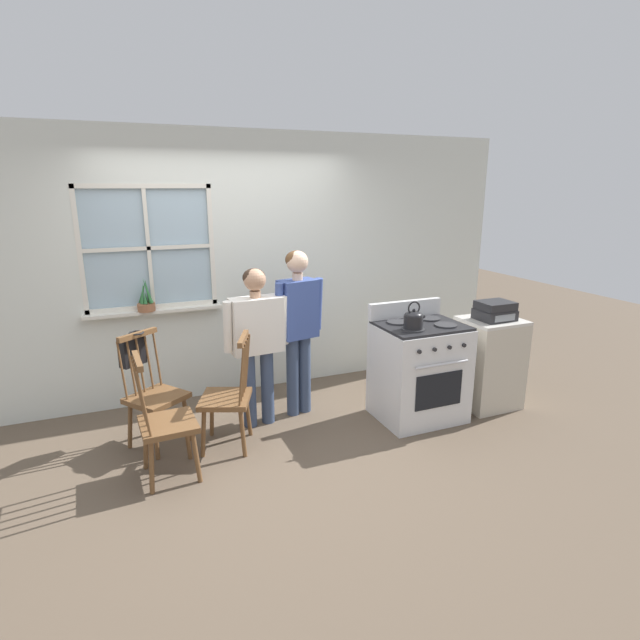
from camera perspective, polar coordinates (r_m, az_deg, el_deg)
The scene contains 13 objects.
ground_plane at distance 4.37m, azimuth -5.65°, elevation -14.56°, with size 16.00×16.00×0.00m, color brown.
wall_back at distance 5.23m, azimuth -10.07°, elevation 5.81°, with size 6.40×0.16×2.70m.
chair_by_window at distance 4.48m, azimuth -18.36°, elevation -8.29°, with size 0.57×0.57×0.98m.
chair_near_wall at distance 3.98m, azimuth -17.31°, elevation -11.26°, with size 0.43×0.44×0.98m.
chair_center_cluster at distance 4.29m, azimuth -10.47°, elevation -8.77°, with size 0.53×0.54×0.98m.
person_elderly_left at distance 4.49m, azimuth -7.27°, elevation -1.44°, with size 0.62×0.25×1.47m.
person_teen_center at distance 4.67m, azimuth -2.53°, elevation 0.21°, with size 0.51×0.27×1.59m.
stove at distance 4.82m, azimuth 11.22°, elevation -5.65°, with size 0.78×0.68×1.08m.
kettle at distance 4.46m, azimuth 10.64°, elevation 0.11°, with size 0.21×0.17×0.25m.
potted_plant at distance 5.08m, azimuth -19.28°, elevation 2.02°, with size 0.17×0.17×0.33m.
handbag at distance 4.53m, azimuth -20.67°, elevation -3.22°, with size 0.25×0.25×0.31m.
side_counter at distance 5.27m, azimuth 18.71°, elevation -4.63°, with size 0.55×0.50×0.90m.
stereo at distance 5.11m, azimuth 19.37°, elevation 0.99°, with size 0.34×0.29×0.18m.
Camera 1 is at (-1.06, -3.65, 2.16)m, focal length 28.00 mm.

